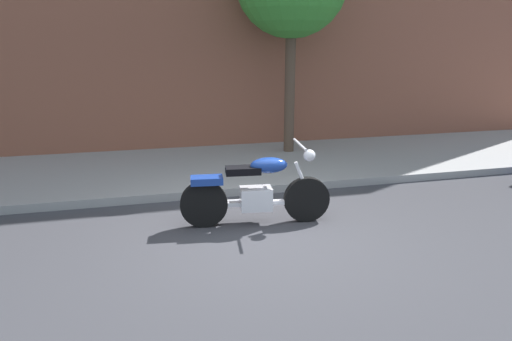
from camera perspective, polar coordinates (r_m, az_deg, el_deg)
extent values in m
plane|color=#38383D|center=(6.03, 1.02, -8.55)|extent=(60.00, 60.00, 0.00)
cube|color=#969696|center=(9.17, -4.55, 0.48)|extent=(19.88, 3.33, 0.14)
cylinder|color=black|center=(6.51, 6.39, -3.65)|extent=(0.67, 0.18, 0.66)
cylinder|color=black|center=(6.33, -6.59, -4.26)|extent=(0.67, 0.18, 0.66)
cube|color=silver|center=(6.36, 0.00, -3.55)|extent=(0.47, 0.33, 0.32)
cube|color=silver|center=(6.39, 0.00, -4.14)|extent=(1.32, 0.22, 0.06)
ellipsoid|color=navy|center=(6.25, 1.64, 0.68)|extent=(0.54, 0.31, 0.22)
cube|color=black|center=(6.21, -1.64, 0.02)|extent=(0.50, 0.29, 0.10)
cube|color=navy|center=(6.22, -6.23, -1.22)|extent=(0.46, 0.29, 0.10)
cylinder|color=silver|center=(6.41, 5.95, -1.32)|extent=(0.27, 0.08, 0.58)
cylinder|color=silver|center=(6.26, 5.55, 3.29)|extent=(0.11, 0.70, 0.04)
sphere|color=silver|center=(6.33, 6.75, 1.91)|extent=(0.17, 0.17, 0.17)
cylinder|color=silver|center=(6.52, -2.38, -4.02)|extent=(0.81, 0.18, 0.09)
cylinder|color=brown|center=(9.98, 4.28, 10.37)|extent=(0.22, 0.22, 3.09)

